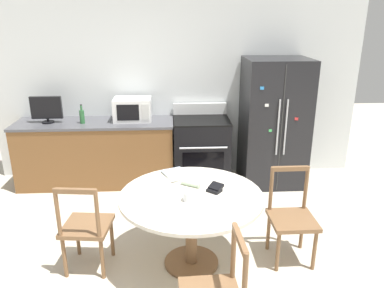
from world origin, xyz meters
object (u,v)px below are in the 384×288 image
at_px(microwave, 133,109).
at_px(dining_chair_right, 292,218).
at_px(countertop_tv, 46,109).
at_px(candle_glass, 188,197).
at_px(refrigerator, 274,123).
at_px(oven_range, 201,150).
at_px(dining_chair_left, 86,227).
at_px(wallet, 215,188).
at_px(counter_bottle, 82,116).

bearing_deg(microwave, dining_chair_right, -49.28).
xyz_separation_m(countertop_tv, candle_glass, (1.79, -2.02, -0.32)).
distance_m(refrigerator, microwave, 1.94).
bearing_deg(countertop_tv, oven_range, -0.34).
distance_m(dining_chair_left, wallet, 1.23).
bearing_deg(dining_chair_left, oven_range, 63.75).
height_order(oven_range, countertop_tv, countertop_tv).
distance_m(countertop_tv, counter_bottle, 0.48).
bearing_deg(dining_chair_left, microwave, 88.42).
distance_m(oven_range, countertop_tv, 2.16).
distance_m(refrigerator, wallet, 2.05).
distance_m(refrigerator, candle_glass, 2.33).
distance_m(counter_bottle, wallet, 2.40).
height_order(counter_bottle, dining_chair_right, counter_bottle).
relative_size(candle_glass, wallet, 0.54).
bearing_deg(microwave, dining_chair_left, -97.80).
relative_size(microwave, dining_chair_left, 0.56).
xyz_separation_m(counter_bottle, dining_chair_right, (2.32, -1.80, -0.56)).
relative_size(microwave, countertop_tv, 1.24).
height_order(microwave, candle_glass, microwave).
relative_size(countertop_tv, counter_bottle, 1.57).
xyz_separation_m(refrigerator, dining_chair_left, (-2.20, -1.85, -0.44)).
bearing_deg(candle_glass, microwave, 107.58).
distance_m(refrigerator, oven_range, 1.07).
height_order(refrigerator, countertop_tv, refrigerator).
xyz_separation_m(oven_range, wallet, (-0.02, -1.83, 0.29)).
bearing_deg(microwave, countertop_tv, -176.37).
bearing_deg(oven_range, microwave, 174.87).
relative_size(microwave, candle_glass, 5.36).
height_order(dining_chair_right, dining_chair_left, same).
bearing_deg(counter_bottle, countertop_tv, 173.50).
bearing_deg(dining_chair_right, oven_range, -68.93).
height_order(refrigerator, dining_chair_left, refrigerator).
relative_size(refrigerator, countertop_tv, 4.29).
xyz_separation_m(dining_chair_left, wallet, (1.19, 0.07, 0.33)).
relative_size(refrigerator, wallet, 9.98).
bearing_deg(microwave, candle_glass, -72.42).
distance_m(counter_bottle, dining_chair_right, 2.99).
distance_m(counter_bottle, candle_glass, 2.38).
xyz_separation_m(countertop_tv, wallet, (2.05, -1.84, -0.33)).
bearing_deg(countertop_tv, dining_chair_right, -33.64).
bearing_deg(oven_range, dining_chair_right, -68.63).
xyz_separation_m(refrigerator, wallet, (-1.01, -1.78, -0.11)).
height_order(countertop_tv, dining_chair_left, countertop_tv).
bearing_deg(candle_glass, oven_range, 82.22).
relative_size(oven_range, dining_chair_right, 1.20).
relative_size(counter_bottle, dining_chair_right, 0.29).
xyz_separation_m(countertop_tv, dining_chair_right, (2.79, -1.85, -0.66)).
relative_size(countertop_tv, candle_glass, 4.33).
distance_m(refrigerator, dining_chair_left, 2.91).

